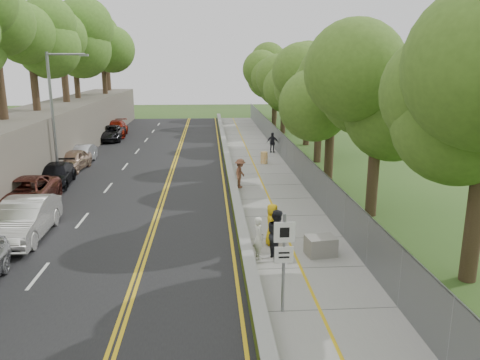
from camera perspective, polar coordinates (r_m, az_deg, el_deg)
ground at (r=17.32m, az=0.12°, el=-11.03°), size 140.00×140.00×0.00m
road at (r=31.80m, az=-11.53°, el=0.48°), size 11.20×66.00×0.04m
sidewalk at (r=31.71m, az=2.85°, el=0.73°), size 4.20×66.00×0.05m
jersey_barrier at (r=31.47m, az=-1.31°, el=1.15°), size 0.42×66.00×0.60m
rock_embankment at (r=33.49m, az=-25.59°, el=3.52°), size 5.00×66.00×4.00m
chainlink_fence at (r=31.81m, az=6.64°, el=2.49°), size 0.04×66.00×2.00m
trees_embankment at (r=33.03m, az=-26.37°, el=18.19°), size 6.40×66.00×13.00m
trees_fenceside at (r=31.69m, az=11.25°, el=13.21°), size 7.00×66.00×14.00m
streetlight at (r=31.21m, az=-21.53°, el=8.15°), size 2.52×0.22×8.00m
signpost at (r=13.89m, az=5.37°, el=-8.80°), size 0.62×0.09×3.10m
construction_barrel at (r=34.92m, az=2.96°, el=2.74°), size 0.53×0.53×0.87m
concrete_block at (r=18.67m, az=9.81°, el=-7.91°), size 1.23×0.99×0.74m
car_1 at (r=21.99m, az=-24.81°, el=-4.38°), size 1.88×5.12×1.67m
car_2 at (r=26.36m, az=-24.86°, el=-1.58°), size 2.87×5.77×1.57m
car_3 at (r=30.67m, az=-21.55°, el=0.58°), size 2.26×4.71×1.32m
car_4 at (r=34.68m, az=-19.70°, el=2.27°), size 2.00×4.21×1.39m
car_5 at (r=36.65m, az=-18.84°, el=2.93°), size 1.54×4.19×1.37m
car_6 at (r=47.05m, az=-15.54°, el=5.52°), size 2.50×5.14×1.41m
car_7 at (r=49.46m, az=-14.98°, el=6.06°), size 2.59×5.59×1.58m
car_8 at (r=48.38m, az=-15.06°, el=5.75°), size 1.83×4.11×1.37m
painter_0 at (r=19.29m, az=3.95°, el=-5.40°), size 0.84×1.00×1.75m
painter_1 at (r=17.95m, az=2.31°, el=-7.04°), size 0.51×0.68×1.66m
painter_2 at (r=17.99m, az=4.55°, el=-6.58°), size 0.93×1.08×1.93m
painter_3 at (r=27.93m, az=0.03°, el=0.82°), size 1.02×1.30×1.77m
person_far at (r=39.15m, az=3.99°, el=4.57°), size 1.06×0.69×1.68m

